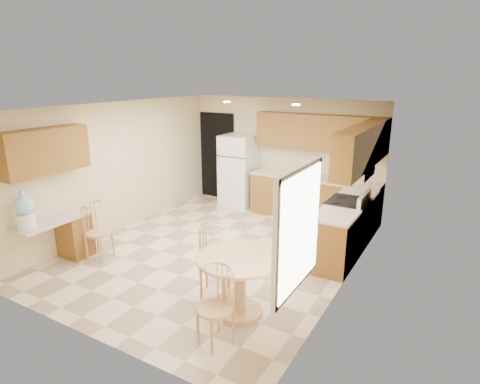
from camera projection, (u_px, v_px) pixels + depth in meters
The scene contains 30 objects.
floor at pixel (217, 251), 7.05m from camera, with size 5.50×5.50×0.00m, color beige.
ceiling at pixel (214, 106), 6.34m from camera, with size 4.50×5.50×0.02m, color white.
wall_back at pixel (283, 155), 8.98m from camera, with size 4.50×0.02×2.50m, color beige.
wall_front at pixel (78, 239), 4.41m from camera, with size 4.50×0.02×2.50m, color beige.
wall_left at pixel (118, 167), 7.77m from camera, with size 0.02×5.50×2.50m, color beige.
wall_right at pixel (349, 204), 5.61m from camera, with size 0.02×5.50×2.50m, color beige.
doorway at pixel (217, 156), 9.86m from camera, with size 0.90×0.02×2.10m, color black.
base_cab_back at pixel (313, 199), 8.54m from camera, with size 2.75×0.60×0.87m, color brown.
counter_back at pixel (315, 178), 8.41m from camera, with size 2.75×0.63×0.04m, color beige.
base_cab_right_a at pixel (357, 216), 7.53m from camera, with size 0.60×0.59×0.87m, color brown.
counter_right_a at pixel (359, 192), 7.40m from camera, with size 0.63×0.59×0.04m, color beige.
base_cab_right_b at pixel (333, 243), 6.32m from camera, with size 0.60×0.80×0.87m, color brown.
counter_right_b at pixel (335, 216), 6.19m from camera, with size 0.63×0.80×0.04m, color beige.
upper_cab_back at pixel (319, 132), 8.25m from camera, with size 2.75×0.33×0.70m, color brown.
upper_cab_right at pixel (362, 147), 6.53m from camera, with size 0.33×2.42×0.70m, color brown.
upper_cab_left at pixel (45, 151), 6.19m from camera, with size 0.33×1.40×0.70m, color brown.
sink at pixel (314, 177), 8.42m from camera, with size 0.78×0.44×0.01m, color silver.
range_hood at pixel (355, 172), 6.67m from camera, with size 0.50×0.76×0.14m, color silver.
desk_pedestal at pixel (75, 235), 6.81m from camera, with size 0.48×0.42×0.72m, color brown.
desk_top at pixel (52, 221), 6.38m from camera, with size 0.50×1.20×0.04m, color beige.
window at pixel (299, 230), 4.02m from camera, with size 0.06×1.12×1.30m.
can_light_a at pixel (227, 102), 7.58m from camera, with size 0.14×0.14×0.02m, color white.
can_light_b at pixel (296, 105), 6.91m from camera, with size 0.14×0.14×0.02m, color white.
refrigerator at pixel (238, 171), 9.26m from camera, with size 0.73×0.71×1.66m.
stove at pixel (346, 225), 6.97m from camera, with size 0.65×0.76×1.09m.
dining_table at pixel (240, 277), 5.07m from camera, with size 1.10×1.10×0.82m.
chair_table_a at pixel (210, 256), 5.44m from camera, with size 0.45×0.58×1.02m.
chair_table_b at pixel (210, 303), 4.43m from camera, with size 0.41×0.46×0.93m.
chair_desk at pixel (93, 228), 6.55m from camera, with size 0.42×0.55×0.95m.
water_crock at pixel (25, 211), 5.95m from camera, with size 0.28×0.28×0.59m.
Camera 1 is at (3.59, -5.39, 3.01)m, focal length 30.00 mm.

